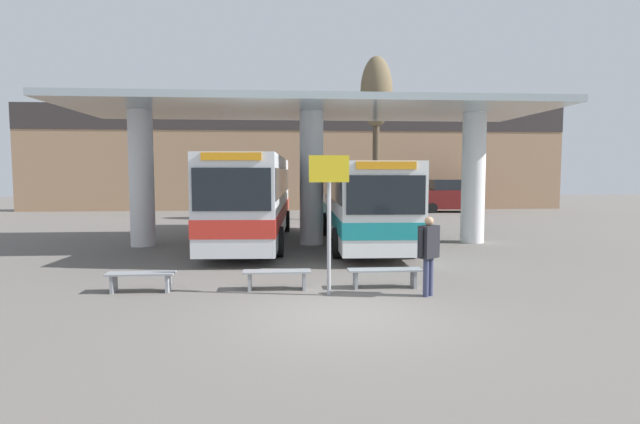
{
  "coord_description": "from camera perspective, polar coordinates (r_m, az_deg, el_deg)",
  "views": [
    {
      "loc": [
        -1.12,
        -9.59,
        2.8
      ],
      "look_at": [
        0.0,
        5.32,
        1.6
      ],
      "focal_mm": 28.0,
      "sensor_mm": 36.0,
      "label": 1
    }
  ],
  "objects": [
    {
      "name": "waiting_bench_near_pillar",
      "position": [
        12.01,
        -4.95,
        -7.25
      ],
      "size": [
        1.61,
        0.44,
        0.46
      ],
      "color": "gray",
      "rests_on": "ground_plane"
    },
    {
      "name": "station_canopy",
      "position": [
        19.36,
        -0.98,
        9.35
      ],
      "size": [
        17.84,
        6.69,
        5.35
      ],
      "color": "silver",
      "rests_on": "ground_plane"
    },
    {
      "name": "pedestrian_waiting",
      "position": [
        11.48,
        12.31,
        -4.02
      ],
      "size": [
        0.59,
        0.5,
        1.81
      ],
      "rotation": [
        0.0,
        0.0,
        0.65
      ],
      "color": "#333856",
      "rests_on": "ground_plane"
    },
    {
      "name": "poplar_tree_behind_left",
      "position": [
        29.49,
        6.46,
        12.99
      ],
      "size": [
        1.83,
        1.83,
        9.4
      ],
      "color": "#473A2B",
      "rests_on": "ground_plane"
    },
    {
      "name": "townhouse_backdrop",
      "position": [
        36.81,
        -2.57,
        7.16
      ],
      "size": [
        40.0,
        0.58,
        7.64
      ],
      "color": "#9E7A5B",
      "rests_on": "ground_plane"
    },
    {
      "name": "transit_bus_center_bay",
      "position": [
        19.42,
        4.84,
        1.47
      ],
      "size": [
        2.95,
        10.41,
        3.13
      ],
      "rotation": [
        0.0,
        0.0,
        3.11
      ],
      "color": "white",
      "rests_on": "ground_plane"
    },
    {
      "name": "parked_car_street",
      "position": [
        36.13,
        14.51,
        1.74
      ],
      "size": [
        4.55,
        2.3,
        2.27
      ],
      "rotation": [
        0.0,
        0.0,
        -0.06
      ],
      "color": "maroon",
      "rests_on": "ground_plane"
    },
    {
      "name": "transit_bus_left_bay",
      "position": [
        20.19,
        -7.64,
        1.93
      ],
      "size": [
        3.04,
        12.05,
        3.38
      ],
      "rotation": [
        0.0,
        0.0,
        3.1
      ],
      "color": "silver",
      "rests_on": "ground_plane"
    },
    {
      "name": "waiting_bench_far_platform",
      "position": [
        12.46,
        -19.79,
        -7.09
      ],
      "size": [
        1.56,
        0.44,
        0.46
      ],
      "color": "gray",
      "rests_on": "ground_plane"
    },
    {
      "name": "info_sign_platform",
      "position": [
        11.18,
        1.04,
        1.78
      ],
      "size": [
        0.9,
        0.09,
        3.17
      ],
      "color": "gray",
      "rests_on": "ground_plane"
    },
    {
      "name": "waiting_bench_mid_platform",
      "position": [
        12.26,
        7.4,
        -7.0
      ],
      "size": [
        1.79,
        0.44,
        0.46
      ],
      "color": "gray",
      "rests_on": "ground_plane"
    },
    {
      "name": "ground_plane",
      "position": [
        10.05,
        2.32,
        -11.59
      ],
      "size": [
        100.0,
        100.0,
        0.0
      ],
      "primitive_type": "plane",
      "color": "#605B56"
    }
  ]
}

